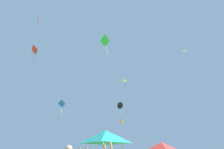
{
  "coord_description": "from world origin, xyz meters",
  "views": [
    {
      "loc": [
        0.17,
        -6.12,
        1.56
      ],
      "look_at": [
        -1.57,
        13.4,
        12.78
      ],
      "focal_mm": 22.45,
      "sensor_mm": 36.0,
      "label": 1
    }
  ],
  "objects_px": {
    "canopy_tent_teal": "(106,137)",
    "canopy_tent_red": "(162,146)",
    "kite_black_delta": "(120,106)",
    "kite_orange_box": "(121,122)",
    "kite_blue_diamond": "(62,104)",
    "kite_pink_box": "(39,18)",
    "kite_red_diamond": "(35,50)",
    "kite_white_delta": "(185,50)",
    "kite_yellow_box": "(124,81)",
    "kite_green_diamond": "(105,42)"
  },
  "relations": [
    {
      "from": "kite_black_delta",
      "to": "kite_orange_box",
      "type": "bearing_deg",
      "value": 90.18
    },
    {
      "from": "kite_orange_box",
      "to": "kite_red_diamond",
      "type": "bearing_deg",
      "value": -142.99
    },
    {
      "from": "kite_white_delta",
      "to": "kite_orange_box",
      "type": "bearing_deg",
      "value": 168.45
    },
    {
      "from": "kite_blue_diamond",
      "to": "kite_orange_box",
      "type": "xyz_separation_m",
      "value": [
        9.21,
        11.02,
        -0.68
      ]
    },
    {
      "from": "kite_red_diamond",
      "to": "canopy_tent_teal",
      "type": "bearing_deg",
      "value": -26.63
    },
    {
      "from": "kite_pink_box",
      "to": "kite_red_diamond",
      "type": "relative_size",
      "value": 0.45
    },
    {
      "from": "kite_white_delta",
      "to": "kite_blue_diamond",
      "type": "bearing_deg",
      "value": -163.29
    },
    {
      "from": "kite_black_delta",
      "to": "kite_orange_box",
      "type": "xyz_separation_m",
      "value": [
        -0.03,
        8.92,
        -0.84
      ]
    },
    {
      "from": "kite_green_diamond",
      "to": "kite_blue_diamond",
      "type": "height_order",
      "value": "kite_green_diamond"
    },
    {
      "from": "canopy_tent_red",
      "to": "kite_white_delta",
      "type": "distance_m",
      "value": 25.8
    },
    {
      "from": "kite_yellow_box",
      "to": "kite_pink_box",
      "type": "xyz_separation_m",
      "value": [
        -11.97,
        -18.28,
        1.31
      ]
    },
    {
      "from": "kite_blue_diamond",
      "to": "kite_green_diamond",
      "type": "bearing_deg",
      "value": -37.63
    },
    {
      "from": "canopy_tent_teal",
      "to": "kite_orange_box",
      "type": "distance_m",
      "value": 20.46
    },
    {
      "from": "canopy_tent_teal",
      "to": "canopy_tent_red",
      "type": "bearing_deg",
      "value": 51.81
    },
    {
      "from": "kite_blue_diamond",
      "to": "kite_orange_box",
      "type": "distance_m",
      "value": 14.38
    },
    {
      "from": "canopy_tent_teal",
      "to": "kite_orange_box",
      "type": "height_order",
      "value": "kite_orange_box"
    },
    {
      "from": "kite_black_delta",
      "to": "kite_white_delta",
      "type": "bearing_deg",
      "value": 18.84
    },
    {
      "from": "kite_pink_box",
      "to": "kite_white_delta",
      "type": "xyz_separation_m",
      "value": [
        27.26,
        16.31,
        5.54
      ]
    },
    {
      "from": "kite_pink_box",
      "to": "kite_red_diamond",
      "type": "bearing_deg",
      "value": 124.9
    },
    {
      "from": "kite_green_diamond",
      "to": "kite_blue_diamond",
      "type": "relative_size",
      "value": 1.2
    },
    {
      "from": "kite_black_delta",
      "to": "kite_yellow_box",
      "type": "height_order",
      "value": "kite_yellow_box"
    },
    {
      "from": "kite_black_delta",
      "to": "kite_orange_box",
      "type": "height_order",
      "value": "kite_black_delta"
    },
    {
      "from": "canopy_tent_teal",
      "to": "kite_red_diamond",
      "type": "xyz_separation_m",
      "value": [
        -15.26,
        7.65,
        16.37
      ]
    },
    {
      "from": "kite_yellow_box",
      "to": "canopy_tent_red",
      "type": "bearing_deg",
      "value": -68.92
    },
    {
      "from": "kite_blue_diamond",
      "to": "kite_white_delta",
      "type": "height_order",
      "value": "kite_white_delta"
    },
    {
      "from": "canopy_tent_red",
      "to": "kite_yellow_box",
      "type": "xyz_separation_m",
      "value": [
        -4.13,
        10.72,
        14.71
      ]
    },
    {
      "from": "kite_blue_diamond",
      "to": "kite_white_delta",
      "type": "distance_m",
      "value": 30.87
    },
    {
      "from": "kite_pink_box",
      "to": "canopy_tent_teal",
      "type": "bearing_deg",
      "value": -0.9
    },
    {
      "from": "canopy_tent_red",
      "to": "kite_black_delta",
      "type": "bearing_deg",
      "value": 148.44
    },
    {
      "from": "kite_green_diamond",
      "to": "kite_pink_box",
      "type": "relative_size",
      "value": 2.1
    },
    {
      "from": "kite_yellow_box",
      "to": "kite_blue_diamond",
      "type": "xyz_separation_m",
      "value": [
        -10.28,
        -9.66,
        -8.65
      ]
    },
    {
      "from": "canopy_tent_red",
      "to": "kite_red_diamond",
      "type": "xyz_separation_m",
      "value": [
        -21.33,
        -0.06,
        16.72
      ]
    },
    {
      "from": "canopy_tent_teal",
      "to": "kite_black_delta",
      "type": "bearing_deg",
      "value": 85.29
    },
    {
      "from": "kite_black_delta",
      "to": "kite_pink_box",
      "type": "relative_size",
      "value": 1.8
    },
    {
      "from": "kite_pink_box",
      "to": "kite_white_delta",
      "type": "distance_m",
      "value": 32.25
    },
    {
      "from": "kite_yellow_box",
      "to": "kite_red_diamond",
      "type": "xyz_separation_m",
      "value": [
        -17.19,
        -10.79,
        2.01
      ]
    },
    {
      "from": "kite_yellow_box",
      "to": "kite_white_delta",
      "type": "xyz_separation_m",
      "value": [
        15.3,
        -1.98,
        6.85
      ]
    },
    {
      "from": "kite_green_diamond",
      "to": "canopy_tent_red",
      "type": "bearing_deg",
      "value": 35.07
    },
    {
      "from": "canopy_tent_red",
      "to": "kite_yellow_box",
      "type": "relative_size",
      "value": 1.23
    },
    {
      "from": "canopy_tent_red",
      "to": "kite_blue_diamond",
      "type": "distance_m",
      "value": 15.67
    },
    {
      "from": "kite_black_delta",
      "to": "kite_blue_diamond",
      "type": "height_order",
      "value": "kite_black_delta"
    },
    {
      "from": "canopy_tent_teal",
      "to": "canopy_tent_red",
      "type": "xyz_separation_m",
      "value": [
        6.07,
        7.72,
        -0.34
      ]
    },
    {
      "from": "canopy_tent_teal",
      "to": "kite_pink_box",
      "type": "height_order",
      "value": "kite_pink_box"
    },
    {
      "from": "kite_red_diamond",
      "to": "kite_yellow_box",
      "type": "bearing_deg",
      "value": 32.11
    },
    {
      "from": "kite_green_diamond",
      "to": "kite_pink_box",
      "type": "xyz_separation_m",
      "value": [
        -9.28,
        -2.77,
        2.64
      ]
    },
    {
      "from": "kite_pink_box",
      "to": "kite_white_delta",
      "type": "height_order",
      "value": "kite_white_delta"
    },
    {
      "from": "canopy_tent_teal",
      "to": "canopy_tent_red",
      "type": "relative_size",
      "value": 1.14
    },
    {
      "from": "kite_black_delta",
      "to": "kite_red_diamond",
      "type": "relative_size",
      "value": 0.8
    },
    {
      "from": "kite_green_diamond",
      "to": "kite_orange_box",
      "type": "distance_m",
      "value": 18.74
    },
    {
      "from": "kite_yellow_box",
      "to": "kite_orange_box",
      "type": "relative_size",
      "value": 2.46
    }
  ]
}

